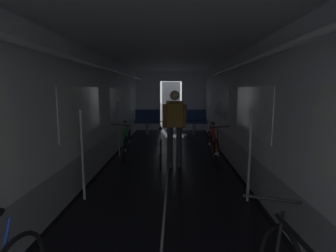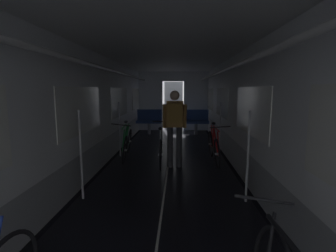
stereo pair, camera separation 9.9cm
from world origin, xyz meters
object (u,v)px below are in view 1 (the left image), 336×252
bench_seat_far_right (194,120)px  bicycle_green (126,143)px  bicycle_red (213,146)px  bench_seat_far_left (147,119)px  bicycle_silver_in_aisle (161,147)px  person_cyclist_aisle (175,122)px

bench_seat_far_right → bicycle_green: (-1.95, -3.56, -0.19)m
bicycle_red → bicycle_green: bicycle_green is taller
bench_seat_far_right → bicycle_red: (0.16, -3.84, -0.18)m
bench_seat_far_left → bicycle_silver_in_aisle: bench_seat_far_left is taller
bench_seat_far_left → bench_seat_far_right: bearing=0.0°
bicycle_red → person_cyclist_aisle: person_cyclist_aisle is taller
bench_seat_far_left → bench_seat_far_right: same height
bench_seat_far_right → bicycle_green: same height
bench_seat_far_right → bicycle_silver_in_aisle: bench_seat_far_right is taller
person_cyclist_aisle → bench_seat_far_right: bearing=80.0°
bench_seat_far_right → bicycle_silver_in_aisle: 4.13m
bicycle_red → bicycle_green: size_ratio=1.00×
bench_seat_far_right → bicycle_green: 4.07m
bicycle_red → person_cyclist_aisle: bearing=-156.0°
bicycle_silver_in_aisle → bench_seat_far_right: bearing=74.9°
bench_seat_far_left → bench_seat_far_right: size_ratio=1.00×
bench_seat_far_left → bicycle_red: size_ratio=0.58×
bicycle_silver_in_aisle → bicycle_red: bearing=6.5°
bicycle_silver_in_aisle → bench_seat_far_left: bearing=100.4°
bench_seat_far_left → bicycle_red: (1.96, -3.84, -0.18)m
bicycle_green → bench_seat_far_right: bearing=61.4°
person_cyclist_aisle → bicycle_silver_in_aisle: size_ratio=1.00×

